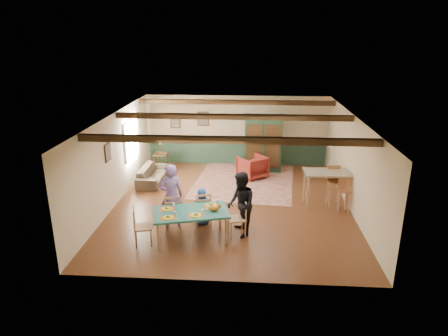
# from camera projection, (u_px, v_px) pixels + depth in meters

# --- Properties ---
(floor) EXTENTS (8.00, 8.00, 0.00)m
(floor) POSITION_uv_depth(u_px,v_px,m) (231.00, 204.00, 12.14)
(floor) COLOR #4A2614
(floor) RESTS_ON ground
(wall_back) EXTENTS (7.00, 0.02, 2.70)m
(wall_back) POSITION_uv_depth(u_px,v_px,m) (237.00, 130.00, 15.49)
(wall_back) COLOR beige
(wall_back) RESTS_ON floor
(wall_left) EXTENTS (0.02, 8.00, 2.70)m
(wall_left) POSITION_uv_depth(u_px,v_px,m) (115.00, 159.00, 11.94)
(wall_left) COLOR beige
(wall_left) RESTS_ON floor
(wall_right) EXTENTS (0.02, 8.00, 2.70)m
(wall_right) POSITION_uv_depth(u_px,v_px,m) (353.00, 164.00, 11.49)
(wall_right) COLOR beige
(wall_right) RESTS_ON floor
(ceiling) EXTENTS (7.00, 8.00, 0.02)m
(ceiling) POSITION_uv_depth(u_px,v_px,m) (232.00, 116.00, 11.28)
(ceiling) COLOR white
(ceiling) RESTS_ON wall_back
(wainscot_back) EXTENTS (6.95, 0.03, 0.90)m
(wainscot_back) POSITION_uv_depth(u_px,v_px,m) (236.00, 153.00, 15.76)
(wainscot_back) COLOR #1F3A2B
(wainscot_back) RESTS_ON floor
(ceiling_beam_front) EXTENTS (6.95, 0.16, 0.16)m
(ceiling_beam_front) POSITION_uv_depth(u_px,v_px,m) (227.00, 140.00, 9.13)
(ceiling_beam_front) COLOR black
(ceiling_beam_front) RESTS_ON ceiling
(ceiling_beam_mid) EXTENTS (6.95, 0.16, 0.16)m
(ceiling_beam_mid) POSITION_uv_depth(u_px,v_px,m) (233.00, 117.00, 11.69)
(ceiling_beam_mid) COLOR black
(ceiling_beam_mid) RESTS_ON ceiling
(ceiling_beam_back) EXTENTS (6.95, 0.16, 0.16)m
(ceiling_beam_back) POSITION_uv_depth(u_px,v_px,m) (236.00, 102.00, 14.14)
(ceiling_beam_back) COLOR black
(ceiling_beam_back) RESTS_ON ceiling
(window_left) EXTENTS (0.06, 1.60, 1.30)m
(window_left) POSITION_uv_depth(u_px,v_px,m) (132.00, 139.00, 13.48)
(window_left) COLOR white
(window_left) RESTS_ON wall_left
(picture_left_wall) EXTENTS (0.04, 0.42, 0.52)m
(picture_left_wall) POSITION_uv_depth(u_px,v_px,m) (108.00, 152.00, 11.24)
(picture_left_wall) COLOR gray
(picture_left_wall) RESTS_ON wall_left
(picture_back_a) EXTENTS (0.45, 0.04, 0.55)m
(picture_back_a) POSITION_uv_depth(u_px,v_px,m) (203.00, 119.00, 15.40)
(picture_back_a) COLOR gray
(picture_back_a) RESTS_ON wall_back
(picture_back_b) EXTENTS (0.38, 0.04, 0.48)m
(picture_back_b) POSITION_uv_depth(u_px,v_px,m) (175.00, 122.00, 15.52)
(picture_back_b) COLOR gray
(picture_back_b) RESTS_ON wall_back
(dining_table) EXTENTS (2.04, 1.47, 0.77)m
(dining_table) POSITION_uv_depth(u_px,v_px,m) (191.00, 226.00, 9.94)
(dining_table) COLOR #1D5D51
(dining_table) RESTS_ON floor
(dining_chair_far_left) EXTENTS (0.53, 0.55, 0.97)m
(dining_chair_far_left) POSITION_uv_depth(u_px,v_px,m) (172.00, 211.00, 10.52)
(dining_chair_far_left) COLOR #A87754
(dining_chair_far_left) RESTS_ON floor
(dining_chair_far_right) EXTENTS (0.53, 0.55, 0.97)m
(dining_chair_far_right) POSITION_uv_depth(u_px,v_px,m) (203.00, 208.00, 10.67)
(dining_chair_far_right) COLOR #A87754
(dining_chair_far_right) RESTS_ON floor
(dining_chair_end_left) EXTENTS (0.55, 0.53, 0.97)m
(dining_chair_end_left) POSITION_uv_depth(u_px,v_px,m) (143.00, 226.00, 9.69)
(dining_chair_end_left) COLOR #A87754
(dining_chair_end_left) RESTS_ON floor
(dining_chair_end_right) EXTENTS (0.55, 0.53, 0.97)m
(dining_chair_end_right) POSITION_uv_depth(u_px,v_px,m) (237.00, 218.00, 10.13)
(dining_chair_end_right) COLOR #A87754
(dining_chair_end_right) RESTS_ON floor
(person_man) EXTENTS (0.73, 0.57, 1.76)m
(person_man) POSITION_uv_depth(u_px,v_px,m) (171.00, 196.00, 10.47)
(person_man) COLOR #7D5FA3
(person_man) RESTS_ON floor
(person_woman) EXTENTS (0.83, 0.96, 1.68)m
(person_woman) POSITION_uv_depth(u_px,v_px,m) (241.00, 205.00, 10.03)
(person_woman) COLOR black
(person_woman) RESTS_ON floor
(person_child) EXTENTS (0.57, 0.45, 1.03)m
(person_child) POSITION_uv_depth(u_px,v_px,m) (202.00, 206.00, 10.74)
(person_child) COLOR #254B95
(person_child) RESTS_ON floor
(cat) EXTENTS (0.39, 0.23, 0.18)m
(cat) POSITION_uv_depth(u_px,v_px,m) (214.00, 208.00, 9.80)
(cat) COLOR #C16B22
(cat) RESTS_ON dining_table
(place_setting_near_left) EXTENTS (0.47, 0.40, 0.11)m
(place_setting_near_left) POSITION_uv_depth(u_px,v_px,m) (168.00, 216.00, 9.46)
(place_setting_near_left) COLOR yellow
(place_setting_near_left) RESTS_ON dining_table
(place_setting_near_center) EXTENTS (0.47, 0.40, 0.11)m
(place_setting_near_center) POSITION_uv_depth(u_px,v_px,m) (196.00, 213.00, 9.59)
(place_setting_near_center) COLOR yellow
(place_setting_near_center) RESTS_ON dining_table
(place_setting_far_left) EXTENTS (0.47, 0.40, 0.11)m
(place_setting_far_left) POSITION_uv_depth(u_px,v_px,m) (167.00, 207.00, 9.94)
(place_setting_far_left) COLOR yellow
(place_setting_far_left) RESTS_ON dining_table
(place_setting_far_right) EXTENTS (0.47, 0.40, 0.11)m
(place_setting_far_right) POSITION_uv_depth(u_px,v_px,m) (211.00, 204.00, 10.15)
(place_setting_far_right) COLOR yellow
(place_setting_far_right) RESTS_ON dining_table
(area_rug) EXTENTS (3.74, 4.29, 0.01)m
(area_rug) POSITION_uv_depth(u_px,v_px,m) (244.00, 181.00, 14.03)
(area_rug) COLOR tan
(area_rug) RESTS_ON floor
(armoire) EXTENTS (1.52, 0.64, 2.12)m
(armoire) POSITION_uv_depth(u_px,v_px,m) (263.00, 143.00, 14.79)
(armoire) COLOR #13301F
(armoire) RESTS_ON floor
(armchair) EXTENTS (1.23, 1.23, 0.81)m
(armchair) POSITION_uv_depth(u_px,v_px,m) (252.00, 167.00, 14.25)
(armchair) COLOR #4C0F0F
(armchair) RESTS_ON floor
(sofa) EXTENTS (0.77, 1.90, 0.55)m
(sofa) POSITION_uv_depth(u_px,v_px,m) (153.00, 174.00, 13.88)
(sofa) COLOR #3F3427
(sofa) RESTS_ON floor
(end_table) EXTENTS (0.52, 0.52, 0.63)m
(end_table) POSITION_uv_depth(u_px,v_px,m) (161.00, 161.00, 15.15)
(end_table) COLOR black
(end_table) RESTS_ON floor
(table_lamp) EXTENTS (0.34, 0.34, 0.58)m
(table_lamp) POSITION_uv_depth(u_px,v_px,m) (160.00, 146.00, 14.95)
(table_lamp) COLOR #D3C789
(table_lamp) RESTS_ON end_table
(counter_table) EXTENTS (1.33, 0.81, 1.08)m
(counter_table) POSITION_uv_depth(u_px,v_px,m) (325.00, 189.00, 11.88)
(counter_table) COLOR #BAB290
(counter_table) RESTS_ON floor
(bar_stool_left) EXTENTS (0.46, 0.50, 1.19)m
(bar_stool_left) POSITION_uv_depth(u_px,v_px,m) (334.00, 186.00, 11.91)
(bar_stool_left) COLOR #AE6E43
(bar_stool_left) RESTS_ON floor
(bar_stool_right) EXTENTS (0.42, 0.46, 1.08)m
(bar_stool_right) POSITION_uv_depth(u_px,v_px,m) (344.00, 195.00, 11.44)
(bar_stool_right) COLOR #AE6E43
(bar_stool_right) RESTS_ON floor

